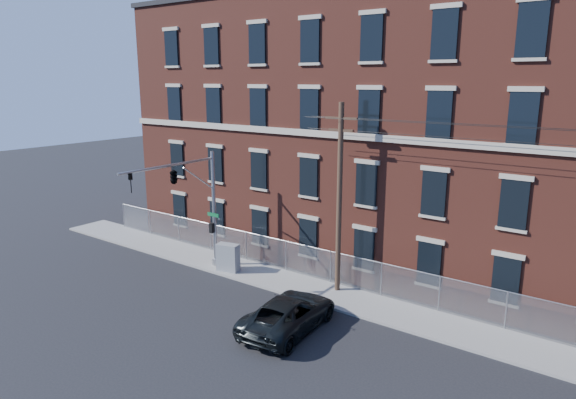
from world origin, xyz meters
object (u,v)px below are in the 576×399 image
Objects in this scene: traffic_signal_mast at (184,187)px; utility_cabinet at (228,257)px; pickup_truck at (289,313)px; utility_pole_near at (339,196)px.

utility_cabinet is at bearing 57.08° from traffic_signal_mast.
pickup_truck is 3.42× the size of utility_cabinet.
traffic_signal_mast is 5.06m from utility_cabinet.
utility_pole_near reaches higher than traffic_signal_mast.
utility_pole_near is at bearing -0.69° from utility_cabinet.
utility_cabinet reaches higher than pickup_truck.
traffic_signal_mast is 1.25× the size of pickup_truck.
traffic_signal_mast is at bearing -135.42° from utility_cabinet.
traffic_signal_mast reaches higher than pickup_truck.
utility_cabinet is (-7.08, 3.58, 0.16)m from pickup_truck.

